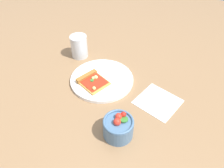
% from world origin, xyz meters
% --- Properties ---
extents(ground_plane, '(2.40, 2.40, 0.00)m').
position_xyz_m(ground_plane, '(0.00, 0.00, 0.00)').
color(ground_plane, '#93704C').
rests_on(ground_plane, ground).
extents(plate, '(0.27, 0.27, 0.01)m').
position_xyz_m(plate, '(0.03, 0.02, 0.01)').
color(plate, white).
rests_on(plate, ground_plane).
extents(pizza_slice_main, '(0.13, 0.14, 0.02)m').
position_xyz_m(pizza_slice_main, '(-0.01, 0.04, 0.02)').
color(pizza_slice_main, gold).
rests_on(pizza_slice_main, plate).
extents(salad_bowl, '(0.10, 0.10, 0.09)m').
position_xyz_m(salad_bowl, '(-0.18, -0.17, 0.04)').
color(salad_bowl, '#4C7299').
rests_on(salad_bowl, ground_plane).
extents(soda_glass, '(0.08, 0.08, 0.11)m').
position_xyz_m(soda_glass, '(0.14, 0.21, 0.05)').
color(soda_glass, silver).
rests_on(soda_glass, ground_plane).
extents(paper_napkin, '(0.18, 0.18, 0.00)m').
position_xyz_m(paper_napkin, '(0.03, -0.24, 0.00)').
color(paper_napkin, white).
rests_on(paper_napkin, ground_plane).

